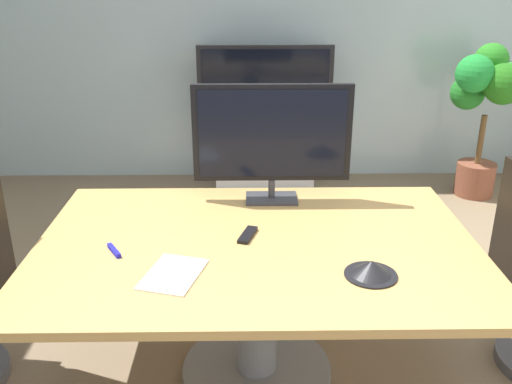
% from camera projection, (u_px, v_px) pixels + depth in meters
% --- Properties ---
extents(wall_back_glass_partition, '(5.60, 0.10, 2.74)m').
position_uv_depth(wall_back_glass_partition, '(259.00, 33.00, 5.13)').
color(wall_back_glass_partition, '#9EB2B7').
rests_on(wall_back_glass_partition, ground).
extents(conference_table, '(2.05, 1.37, 0.74)m').
position_uv_depth(conference_table, '(257.00, 273.00, 2.66)').
color(conference_table, '#B2894C').
rests_on(conference_table, ground).
extents(tv_monitor, '(0.84, 0.18, 0.64)m').
position_uv_depth(tv_monitor, '(272.00, 136.00, 2.94)').
color(tv_monitor, '#333338').
rests_on(tv_monitor, conference_table).
extents(wall_display_unit, '(1.20, 0.36, 1.31)m').
position_uv_depth(wall_display_unit, '(265.00, 141.00, 5.15)').
color(wall_display_unit, '#B7BABC').
rests_on(wall_display_unit, ground).
extents(potted_plant, '(0.66, 0.62, 1.34)m').
position_uv_depth(potted_plant, '(488.00, 98.00, 4.75)').
color(potted_plant, brown).
rests_on(potted_plant, ground).
extents(conference_phone, '(0.22, 0.22, 0.07)m').
position_uv_depth(conference_phone, '(371.00, 269.00, 2.30)').
color(conference_phone, black).
rests_on(conference_phone, conference_table).
extents(remote_control, '(0.10, 0.18, 0.02)m').
position_uv_depth(remote_control, '(248.00, 235.00, 2.64)').
color(remote_control, black).
rests_on(remote_control, conference_table).
extents(whiteboard_marker, '(0.08, 0.12, 0.02)m').
position_uv_depth(whiteboard_marker, '(114.00, 250.00, 2.49)').
color(whiteboard_marker, '#1919A5').
rests_on(whiteboard_marker, conference_table).
extents(paper_notepad, '(0.28, 0.35, 0.01)m').
position_uv_depth(paper_notepad, '(173.00, 274.00, 2.31)').
color(paper_notepad, white).
rests_on(paper_notepad, conference_table).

